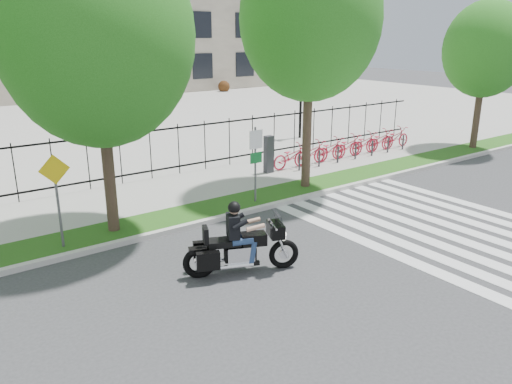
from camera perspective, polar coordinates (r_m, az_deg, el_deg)
ground at (r=12.50m, az=6.62°, el=-8.54°), size 120.00×120.00×0.00m
curb at (r=15.46m, az=-3.72°, el=-2.91°), size 60.00×0.20×0.15m
grass_verge at (r=16.14m, az=-5.36°, el=-2.05°), size 60.00×1.50×0.15m
sidewalk at (r=18.22m, az=-9.43°, el=0.11°), size 60.00×3.50×0.15m
plaza at (r=34.46m, az=-23.03°, el=7.16°), size 80.00×34.00×0.10m
crosswalk_stripes at (r=15.94m, az=19.51°, el=-3.54°), size 5.70×8.00×0.01m
iron_fence at (r=19.47m, az=-11.96°, el=4.38°), size 30.00×0.06×2.00m
lamp_post_right at (r=26.93m, az=5.19°, el=12.70°), size 1.06×0.70×4.25m
street_tree_1 at (r=13.86m, az=-17.80°, el=16.72°), size 5.02×5.02×8.21m
street_tree_2 at (r=17.67m, az=6.24°, el=19.07°), size 4.78×4.78×8.57m
street_tree_3 at (r=26.36m, az=24.77°, el=14.57°), size 3.88×3.88×6.89m
bike_share_station at (r=22.91m, az=10.30°, el=5.16°), size 8.93×0.87×1.50m
sign_pole_regulatory at (r=16.20m, az=-0.04°, el=4.26°), size 0.50×0.09×2.50m
sign_pole_warning at (r=13.60m, az=-21.84°, el=0.35°), size 0.78×0.09×2.49m
motorcycle_rider at (r=11.87m, az=-1.70°, el=-6.02°), size 2.67×1.47×2.19m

